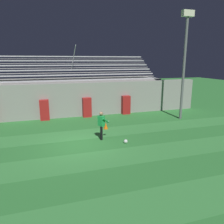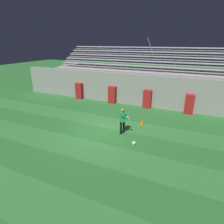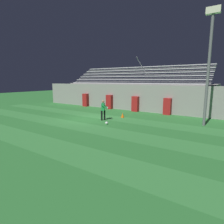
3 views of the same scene
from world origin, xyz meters
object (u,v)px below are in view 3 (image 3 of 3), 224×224
Objects in this scene: padding_pillar_far_right at (167,106)px; soccer_ball at (107,123)px; padding_pillar_far_left at (86,100)px; floodlight_pole at (210,53)px; goalkeeper at (103,109)px; padding_pillar_gate_left at (109,102)px; traffic_cone at (123,115)px; padding_pillar_gate_right at (135,104)px.

padding_pillar_far_right reaches higher than soccer_ball.
padding_pillar_far_left is 0.20× the size of floodlight_pole.
padding_pillar_far_left is 8.75m from goalkeeper.
padding_pillar_gate_left is 7.30× the size of soccer_ball.
floodlight_pole is (14.12, -2.78, 4.33)m from padding_pillar_far_left.
padding_pillar_gate_left is 3.82× the size of traffic_cone.
padding_pillar_far_right is 4.63m from traffic_cone.
soccer_ball is (1.12, -1.10, -0.84)m from goalkeeper.
floodlight_pole is (3.64, -2.78, 4.33)m from padding_pillar_far_right.
goalkeeper is (-7.25, -2.65, -4.18)m from floodlight_pole.
traffic_cone is (7.63, -3.60, -0.59)m from padding_pillar_far_left.
padding_pillar_gate_left and padding_pillar_far_left have the same top height.
padding_pillar_gate_left is 11.63m from floodlight_pole.
floodlight_pole is 19.36× the size of traffic_cone.
padding_pillar_gate_right is 7.04m from padding_pillar_far_left.
goalkeeper is (-3.61, -5.43, 0.15)m from padding_pillar_far_right.
soccer_ball is (0.94, -6.53, -0.69)m from padding_pillar_gate_right.
traffic_cone is (0.77, 1.83, -0.74)m from goalkeeper.
padding_pillar_gate_left is 0.20× the size of floodlight_pole.
floodlight_pole reaches higher than padding_pillar_gate_left.
padding_pillar_far_left is 10.47m from padding_pillar_far_right.
padding_pillar_gate_left is 7.85m from soccer_ball.
padding_pillar_gate_left is 5.38m from traffic_cone.
padding_pillar_far_right is at bearing 51.74° from traffic_cone.
traffic_cone is at bearing -42.35° from padding_pillar_gate_left.
traffic_cone is (3.95, -3.60, -0.59)m from padding_pillar_gate_left.
padding_pillar_gate_right is 6.64m from soccer_ball.
padding_pillar_far_left is at bearing 168.85° from floodlight_pole.
padding_pillar_far_left and padding_pillar_far_right have the same top height.
soccer_ball is (7.98, -6.53, -0.69)m from padding_pillar_far_left.
padding_pillar_far_left is 8.46m from traffic_cone.
soccer_ball is (4.30, -6.53, -0.69)m from padding_pillar_gate_left.
padding_pillar_gate_left is 1.00× the size of padding_pillar_gate_right.
goalkeeper is at bearing -59.67° from padding_pillar_gate_left.
goalkeeper is 2.12m from traffic_cone.
soccer_ball is at bearing -39.30° from padding_pillar_far_left.
goalkeeper is (-0.18, -5.43, 0.15)m from padding_pillar_gate_right.
padding_pillar_gate_left reaches higher than traffic_cone.
padding_pillar_far_right is at bearing 0.00° from padding_pillar_far_left.
traffic_cone is (0.59, -3.60, -0.59)m from padding_pillar_gate_right.
goalkeeper reaches higher than padding_pillar_gate_right.
floodlight_pole reaches higher than padding_pillar_gate_right.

